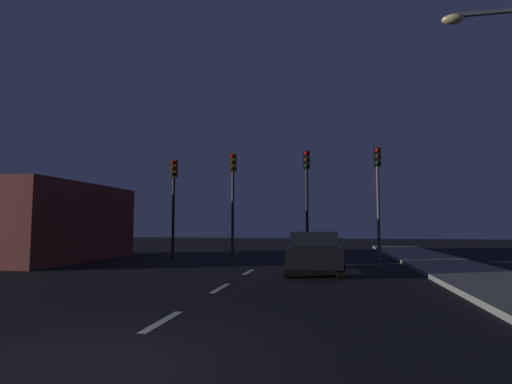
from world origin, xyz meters
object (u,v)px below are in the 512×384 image
at_px(street_lamp_right, 511,118).
at_px(car_stopped_ahead, 314,251).
at_px(traffic_signal_center_right, 307,184).
at_px(traffic_signal_far_right, 378,182).
at_px(traffic_signal_far_left, 174,189).
at_px(traffic_signal_center_left, 233,185).

bearing_deg(street_lamp_right, car_stopped_ahead, 145.23).
xyz_separation_m(traffic_signal_center_right, traffic_signal_far_right, (3.29, 0.00, 0.03)).
bearing_deg(traffic_signal_center_right, car_stopped_ahead, -83.84).
height_order(traffic_signal_far_right, car_stopped_ahead, traffic_signal_far_right).
distance_m(traffic_signal_center_right, car_stopped_ahead, 5.54).
xyz_separation_m(traffic_signal_far_left, street_lamp_right, (12.44, -8.25, 0.89)).
bearing_deg(street_lamp_right, traffic_signal_far_left, 146.43).
relative_size(traffic_signal_center_left, traffic_signal_far_right, 0.99).
bearing_deg(traffic_signal_center_right, traffic_signal_far_left, -180.00).
bearing_deg(traffic_signal_far_right, traffic_signal_far_left, -180.00).
distance_m(traffic_signal_far_left, car_stopped_ahead, 9.09).
relative_size(traffic_signal_far_right, street_lamp_right, 0.73).
distance_m(traffic_signal_center_left, traffic_signal_center_right, 3.66).
height_order(traffic_signal_center_left, car_stopped_ahead, traffic_signal_center_left).
relative_size(traffic_signal_far_left, car_stopped_ahead, 1.21).
bearing_deg(traffic_signal_far_right, traffic_signal_center_left, -180.00).
distance_m(traffic_signal_center_right, traffic_signal_far_right, 3.29).
bearing_deg(traffic_signal_far_left, traffic_signal_far_right, 0.00).
xyz_separation_m(traffic_signal_center_left, traffic_signal_far_right, (6.95, 0.00, 0.04)).
height_order(traffic_signal_far_left, traffic_signal_center_right, traffic_signal_center_right).
distance_m(traffic_signal_far_right, car_stopped_ahead, 6.19).
bearing_deg(traffic_signal_center_right, street_lamp_right, -55.58).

